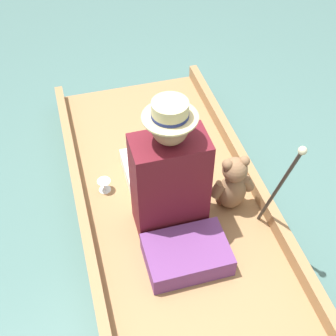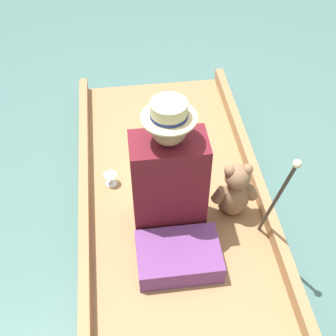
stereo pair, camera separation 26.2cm
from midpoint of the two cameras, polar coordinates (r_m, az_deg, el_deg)
ground_plane at (r=3.13m, az=-2.00°, el=-6.25°), size 16.00×16.00×0.00m
punt_boat at (r=3.06m, az=-2.04°, el=-5.32°), size 1.19×2.65×0.25m
seat_cushion at (r=2.70m, az=-0.50°, el=-10.65°), size 0.47×0.33×0.13m
seated_person at (r=2.72m, az=-2.96°, el=-1.12°), size 0.42×0.75×0.93m
teddy_bear at (r=2.87m, az=5.31°, el=-2.12°), size 0.29×0.17×0.42m
wine_glass at (r=3.10m, az=-10.20°, el=-2.03°), size 0.09×0.09×0.09m
walking_cane at (r=2.52m, az=10.85°, el=-1.90°), size 0.04×0.27×0.83m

